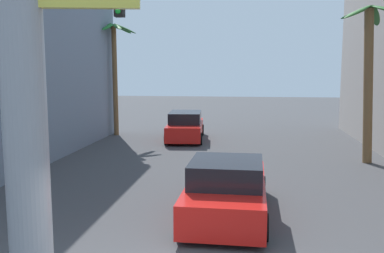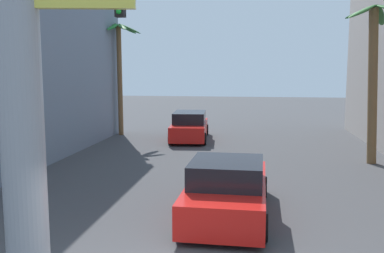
{
  "view_description": "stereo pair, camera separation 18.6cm",
  "coord_description": "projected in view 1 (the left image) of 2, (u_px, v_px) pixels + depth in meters",
  "views": [
    {
      "loc": [
        1.34,
        -6.6,
        3.88
      ],
      "look_at": [
        0.0,
        3.69,
        2.5
      ],
      "focal_mm": 40.0,
      "sensor_mm": 36.0,
      "label": 1
    },
    {
      "loc": [
        1.52,
        -6.57,
        3.88
      ],
      "look_at": [
        0.0,
        3.69,
        2.5
      ],
      "focal_mm": 40.0,
      "sensor_mm": 36.0,
      "label": 2
    }
  ],
  "objects": [
    {
      "name": "palm_tree_mid_right",
      "position": [
        369.0,
        68.0,
        17.49
      ],
      "size": [
        2.73,
        2.66,
        6.52
      ],
      "color": "brown",
      "rests_on": "ground"
    },
    {
      "name": "car_lead",
      "position": [
        227.0,
        189.0,
        11.42
      ],
      "size": [
        2.19,
        4.98,
        1.56
      ],
      "color": "black",
      "rests_on": "ground"
    },
    {
      "name": "traffic_light_mast",
      "position": [
        14.0,
        53.0,
        11.42
      ],
      "size": [
        5.45,
        0.32,
        6.12
      ],
      "color": "#333333",
      "rests_on": "ground"
    },
    {
      "name": "palm_tree_far_left",
      "position": [
        114.0,
        58.0,
        25.02
      ],
      "size": [
        2.71,
        2.7,
        6.61
      ],
      "color": "brown",
      "rests_on": "ground"
    },
    {
      "name": "car_far",
      "position": [
        185.0,
        126.0,
        23.83
      ],
      "size": [
        2.27,
        4.9,
        1.56
      ],
      "color": "black",
      "rests_on": "ground"
    },
    {
      "name": "ground_plane",
      "position": [
        212.0,
        168.0,
        17.0
      ],
      "size": [
        91.37,
        91.37,
        0.0
      ],
      "primitive_type": "plane",
      "color": "#424244"
    }
  ]
}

